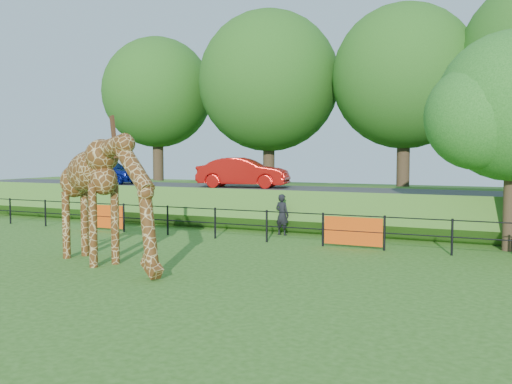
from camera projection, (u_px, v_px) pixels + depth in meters
ground at (116, 296)px, 12.16m from camera, size 90.00×90.00×0.00m
giraffe at (106, 200)px, 15.17m from camera, size 4.95×2.74×3.56m
perimeter_fence at (267, 226)px, 19.37m from camera, size 28.07×0.10×1.10m
embankment at (332, 205)px, 26.16m from camera, size 40.00×9.00×1.30m
road at (322, 191)px, 24.75m from camera, size 40.00×5.00×0.12m
car_blue at (108, 171)px, 29.78m from camera, size 3.80×1.60×1.28m
car_red at (243, 173)px, 26.46m from camera, size 4.41×2.23×1.39m
visitor at (282, 215)px, 21.01m from camera, size 0.63×0.49×1.53m
bg_tree_line at (403, 76)px, 30.80m from camera, size 37.30×8.80×11.82m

